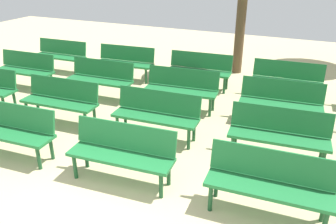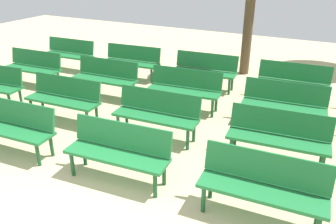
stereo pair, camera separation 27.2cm
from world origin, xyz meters
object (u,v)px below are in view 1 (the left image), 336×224
bench_r3_c3 (287,78)px  bench_r0_c2 (122,150)px  bench_r0_c3 (269,181)px  bench_r2_c1 (101,77)px  bench_r0_c1 (11,128)px  bench_r3_c2 (200,68)px  bench_r2_c0 (26,68)px  bench_r1_c2 (157,112)px  bench_r1_c3 (279,132)px  bench_r2_c3 (281,100)px  bench_r3_c0 (61,54)px  bench_r3_c1 (125,60)px  bench_r1_c1 (61,98)px  bench_r2_c2 (182,87)px

bench_r3_c3 → bench_r0_c2: bearing=-116.2°
bench_r0_c3 → bench_r2_c1: 5.02m
bench_r0_c1 → bench_r3_c2: bearing=64.2°
bench_r2_c0 → bench_r2_c1: bearing=2.2°
bench_r1_c2 → bench_r2_c0: 4.38m
bench_r1_c3 → bench_r3_c3: size_ratio=1.01×
bench_r0_c3 → bench_r3_c2: same height
bench_r0_c2 → bench_r3_c3: 4.73m
bench_r0_c2 → bench_r1_c3: 2.56m
bench_r0_c1 → bench_r0_c2: (2.07, 0.13, 0.00)m
bench_r2_c0 → bench_r3_c3: (6.21, 1.83, 0.00)m
bench_r1_c3 → bench_r3_c2: bearing=125.6°
bench_r2_c3 → bench_r1_c2: bearing=-147.2°
bench_r0_c2 → bench_r3_c0: size_ratio=1.01×
bench_r2_c0 → bench_r3_c1: 2.56m
bench_r2_c3 → bench_r3_c0: same height
bench_r0_c3 → bench_r3_c3: 4.25m
bench_r3_c3 → bench_r2_c0: bearing=-166.6°
bench_r2_c1 → bench_r3_c0: 2.58m
bench_r0_c2 → bench_r1_c3: bearing=32.7°
bench_r3_c0 → bench_r3_c1: size_ratio=0.99×
bench_r0_c3 → bench_r1_c3: 1.43m
bench_r3_c0 → bench_r1_c3: bearing=-22.6°
bench_r1_c3 → bench_r2_c1: (-4.23, 1.16, 0.00)m
bench_r2_c0 → bench_r3_c1: same height
bench_r0_c3 → bench_r1_c2: (-2.23, 1.31, 0.00)m
bench_r2_c3 → bench_r2_c1: bearing=179.1°
bench_r1_c1 → bench_r3_c0: size_ratio=1.00×
bench_r1_c1 → bench_r2_c1: size_ratio=1.00×
bench_r1_c2 → bench_r1_c1: bearing=-178.4°
bench_r0_c2 → bench_r3_c2: 4.27m
bench_r2_c3 → bench_r3_c0: bearing=166.4°
bench_r0_c1 → bench_r3_c3: size_ratio=1.00×
bench_r2_c3 → bench_r2_c2: bearing=178.5°
bench_r2_c0 → bench_r3_c0: bearing=90.8°
bench_r2_c3 → bench_r0_c3: bearing=-90.1°
bench_r1_c3 → bench_r2_c1: same height
bench_r2_c3 → bench_r3_c1: size_ratio=1.00×
bench_r0_c2 → bench_r0_c3: size_ratio=1.01×
bench_r2_c2 → bench_r1_c3: bearing=-35.4°
bench_r2_c1 → bench_r3_c0: (-2.25, 1.27, 0.00)m
bench_r0_c3 → bench_r2_c0: size_ratio=1.00×
bench_r3_c1 → bench_r3_c3: (4.21, 0.23, 0.00)m
bench_r1_c2 → bench_r2_c2: 1.43m
bench_r1_c3 → bench_r0_c1: bearing=-162.7°
bench_r2_c1 → bench_r3_c0: size_ratio=1.00×
bench_r0_c2 → bench_r2_c0: bearing=145.8°
bench_r0_c1 → bench_r2_c3: same height
bench_r0_c2 → bench_r2_c2: 2.85m
bench_r0_c1 → bench_r3_c1: bearing=90.4°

